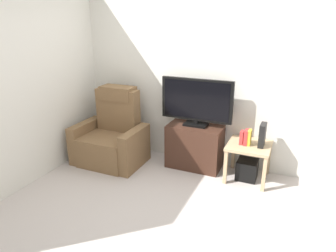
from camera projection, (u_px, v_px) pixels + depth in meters
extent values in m
plane|color=#BCB2AD|center=(175.00, 198.00, 3.65)|extent=(6.40, 6.40, 0.00)
cube|color=silver|center=(207.00, 74.00, 4.19)|extent=(6.40, 0.06, 2.60)
cube|color=silver|center=(40.00, 78.00, 3.92)|extent=(0.06, 4.48, 2.60)
cube|color=#3D2319|center=(195.00, 146.00, 4.32)|extent=(0.76, 0.40, 0.62)
cube|color=black|center=(190.00, 143.00, 4.11)|extent=(0.70, 0.02, 0.02)
cube|color=black|center=(192.00, 140.00, 4.14)|extent=(0.34, 0.11, 0.04)
cube|color=black|center=(196.00, 124.00, 4.23)|extent=(0.32, 0.20, 0.03)
cube|color=black|center=(196.00, 122.00, 4.21)|extent=(0.06, 0.04, 0.05)
cube|color=black|center=(197.00, 100.00, 4.11)|extent=(0.99, 0.05, 0.57)
cube|color=black|center=(196.00, 100.00, 4.08)|extent=(0.91, 0.01, 0.51)
cube|color=brown|center=(110.00, 149.00, 4.49)|extent=(0.70, 0.72, 0.42)
cube|color=brown|center=(118.00, 110.00, 4.54)|extent=(0.64, 0.20, 0.62)
cube|color=brown|center=(118.00, 93.00, 4.48)|extent=(0.50, 0.26, 0.20)
cube|color=brown|center=(86.00, 140.00, 4.62)|extent=(0.14, 0.68, 0.56)
cube|color=brown|center=(135.00, 149.00, 4.30)|extent=(0.14, 0.68, 0.56)
cube|color=tan|center=(249.00, 146.00, 3.93)|extent=(0.54, 0.54, 0.04)
cube|color=tan|center=(225.00, 167.00, 3.90)|extent=(0.04, 0.04, 0.46)
cube|color=tan|center=(264.00, 174.00, 3.72)|extent=(0.04, 0.04, 0.46)
cube|color=tan|center=(233.00, 153.00, 4.31)|extent=(0.04, 0.04, 0.46)
cube|color=tan|center=(269.00, 159.00, 4.13)|extent=(0.04, 0.04, 0.46)
cube|color=black|center=(247.00, 169.00, 4.04)|extent=(0.26, 0.26, 0.26)
cube|color=red|center=(242.00, 137.00, 3.91)|extent=(0.04, 0.11, 0.17)
cube|color=red|center=(246.00, 137.00, 3.89)|extent=(0.05, 0.13, 0.20)
cube|color=gold|center=(249.00, 138.00, 3.87)|extent=(0.04, 0.11, 0.20)
cube|color=black|center=(262.00, 135.00, 3.83)|extent=(0.07, 0.20, 0.29)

